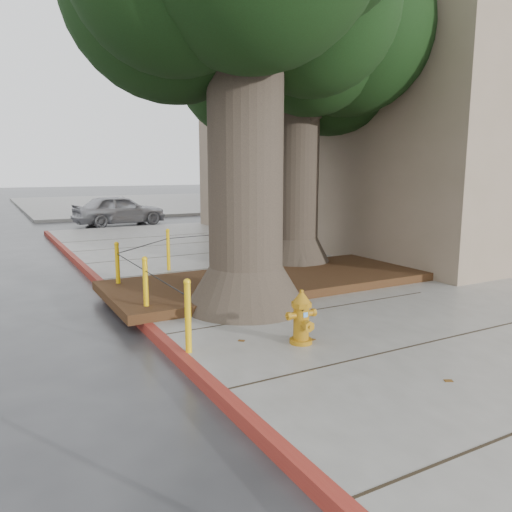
{
  "coord_description": "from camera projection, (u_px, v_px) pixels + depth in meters",
  "views": [
    {
      "loc": [
        -4.03,
        -4.42,
        2.41
      ],
      "look_at": [
        -0.4,
        2.17,
        1.1
      ],
      "focal_mm": 35.0,
      "sensor_mm": 36.0,
      "label": 1
    }
  ],
  "objects": [
    {
      "name": "ground",
      "position": [
        369.0,
        368.0,
        6.14
      ],
      "size": [
        140.0,
        140.0,
        0.0
      ],
      "primitive_type": "plane",
      "color": "#28282B",
      "rests_on": "ground"
    },
    {
      "name": "sidewalk_main",
      "position": [
        499.0,
        275.0,
        11.14
      ],
      "size": [
        16.0,
        26.0,
        0.15
      ],
      "primitive_type": "cube",
      "color": "slate",
      "rests_on": "ground"
    },
    {
      "name": "sidewalk_far",
      "position": [
        144.0,
        203.0,
        34.87
      ],
      "size": [
        16.0,
        20.0,
        0.15
      ],
      "primitive_type": "cube",
      "color": "slate",
      "rests_on": "ground"
    },
    {
      "name": "curb_red",
      "position": [
        150.0,
        330.0,
        7.34
      ],
      "size": [
        0.14,
        26.0,
        0.16
      ],
      "primitive_type": "cube",
      "color": "maroon",
      "rests_on": "ground"
    },
    {
      "name": "planter_bed",
      "position": [
        271.0,
        281.0,
        9.9
      ],
      "size": [
        6.4,
        2.6,
        0.16
      ],
      "primitive_type": "cube",
      "color": "black",
      "rests_on": "sidewalk_main"
    },
    {
      "name": "building_corner",
      "position": [
        430.0,
        94.0,
        17.37
      ],
      "size": [
        12.0,
        13.0,
        10.0
      ],
      "primitive_type": "cube",
      "color": "gray",
      "rests_on": "ground"
    },
    {
      "name": "building_side_white",
      "position": [
        296.0,
        139.0,
        35.41
      ],
      "size": [
        10.0,
        10.0,
        9.0
      ],
      "primitive_type": "cube",
      "color": "silver",
      "rests_on": "ground"
    },
    {
      "name": "building_side_grey",
      "position": [
        316.0,
        127.0,
        43.18
      ],
      "size": [
        12.0,
        14.0,
        12.0
      ],
      "primitive_type": "cube",
      "color": "slate",
      "rests_on": "ground"
    },
    {
      "name": "tree_far",
      "position": [
        307.0,
        51.0,
        11.13
      ],
      "size": [
        4.5,
        3.8,
        7.17
      ],
      "color": "#4C3F33",
      "rests_on": "sidewalk_main"
    },
    {
      "name": "bollard_ring",
      "position": [
        178.0,
        263.0,
        9.39
      ],
      "size": [
        3.79,
        5.39,
        0.95
      ],
      "color": "yellow",
      "rests_on": "sidewalk_main"
    },
    {
      "name": "fire_hydrant",
      "position": [
        301.0,
        317.0,
        6.51
      ],
      "size": [
        0.38,
        0.33,
        0.72
      ],
      "rotation": [
        0.0,
        0.0,
        -0.03
      ],
      "color": "#AF7411",
      "rests_on": "sidewalk_main"
    },
    {
      "name": "car_silver",
      "position": [
        119.0,
        210.0,
        21.74
      ],
      "size": [
        4.05,
        2.0,
        1.33
      ],
      "primitive_type": "imported",
      "rotation": [
        0.0,
        0.0,
        1.68
      ],
      "color": "#B0AFB5",
      "rests_on": "ground"
    },
    {
      "name": "car_red",
      "position": [
        317.0,
        202.0,
        28.8
      ],
      "size": [
        3.44,
        1.36,
        1.11
      ],
      "primitive_type": "imported",
      "rotation": [
        0.0,
        0.0,
        1.52
      ],
      "color": "maroon",
      "rests_on": "ground"
    }
  ]
}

